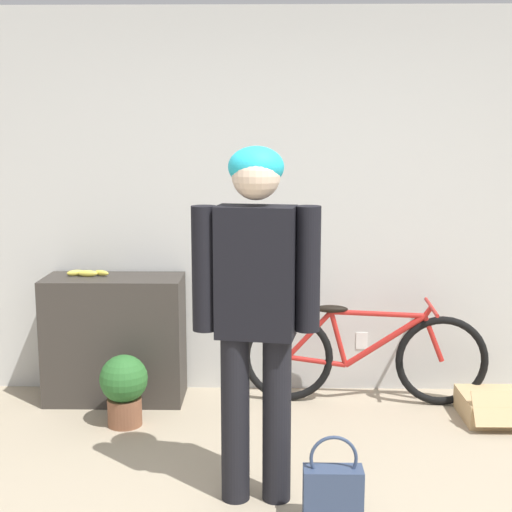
{
  "coord_description": "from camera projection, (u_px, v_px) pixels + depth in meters",
  "views": [
    {
      "loc": [
        -0.11,
        -2.53,
        1.78
      ],
      "look_at": [
        -0.16,
        0.73,
        1.22
      ],
      "focal_mm": 50.0,
      "sensor_mm": 36.0,
      "label": 1
    }
  ],
  "objects": [
    {
      "name": "potted_plant",
      "position": [
        124.0,
        386.0,
        4.36
      ],
      "size": [
        0.29,
        0.29,
        0.45
      ],
      "color": "brown",
      "rests_on": "ground_plane"
    },
    {
      "name": "handbag",
      "position": [
        333.0,
        493.0,
        3.27
      ],
      "size": [
        0.27,
        0.12,
        0.43
      ],
      "color": "#334260",
      "rests_on": "ground_plane"
    },
    {
      "name": "bicycle",
      "position": [
        364.0,
        356.0,
        4.71
      ],
      "size": [
        1.62,
        0.46,
        0.68
      ],
      "rotation": [
        0.0,
        0.0,
        -0.06
      ],
      "color": "black",
      "rests_on": "ground_plane"
    },
    {
      "name": "banana",
      "position": [
        87.0,
        273.0,
        4.72
      ],
      "size": [
        0.29,
        0.09,
        0.04
      ],
      "color": "#EAD64C",
      "rests_on": "side_shelf"
    },
    {
      "name": "side_shelf",
      "position": [
        115.0,
        339.0,
        4.77
      ],
      "size": [
        0.91,
        0.4,
        0.84
      ],
      "color": "#38332D",
      "rests_on": "ground_plane"
    },
    {
      "name": "cardboard_box",
      "position": [
        497.0,
        407.0,
        4.49
      ],
      "size": [
        0.45,
        0.48,
        0.23
      ],
      "color": "tan",
      "rests_on": "ground_plane"
    },
    {
      "name": "wall_back",
      "position": [
        284.0,
        204.0,
        4.84
      ],
      "size": [
        8.0,
        0.07,
        2.6
      ],
      "color": "silver",
      "rests_on": "ground_plane"
    },
    {
      "name": "person",
      "position": [
        256.0,
        294.0,
        3.34
      ],
      "size": [
        0.6,
        0.26,
        1.72
      ],
      "rotation": [
        0.0,
        0.0,
        -0.16
      ],
      "color": "black",
      "rests_on": "ground_plane"
    }
  ]
}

